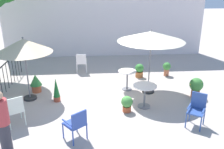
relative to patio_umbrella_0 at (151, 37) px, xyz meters
The scene contains 17 objects.
ground_plane 2.49m from the patio_umbrella_0, 167.25° to the right, with size 60.00×60.00×0.00m, color #B2A499.
villa_facade 5.23m from the patio_umbrella_0, 105.09° to the left, with size 10.64×0.30×5.17m, color white.
patio_umbrella_0 is the anchor object (origin of this frame).
patio_umbrella_1 4.21m from the patio_umbrella_0, behind, with size 1.82×1.82×2.18m.
cafe_table_0 1.74m from the patio_umbrella_0, 159.07° to the left, with size 0.67×0.67×0.75m.
cafe_table_1 1.94m from the patio_umbrella_0, 108.55° to the right, with size 0.75×0.75×0.75m.
patio_chair_0 4.85m from the patio_umbrella_0, 155.13° to the right, with size 0.64×0.65×0.91m.
patio_chair_1 2.88m from the patio_umbrella_0, 69.36° to the right, with size 0.61×0.62×0.95m.
patio_chair_2 4.00m from the patio_umbrella_0, 131.57° to the right, with size 0.66×0.67×0.86m.
patio_chair_3 3.77m from the patio_umbrella_0, 137.40° to the left, with size 0.46×0.46×0.87m.
potted_plant_0 2.33m from the patio_umbrella_0, 18.91° to the right, with size 0.47×0.47×0.71m.
potted_plant_1 2.45m from the patio_umbrella_0, 125.16° to the right, with size 0.36×0.36×0.52m.
potted_plant_3 2.62m from the patio_umbrella_0, 54.72° to the left, with size 0.34×0.34×0.59m.
potted_plant_4 3.68m from the patio_umbrella_0, behind, with size 0.23×0.23×0.83m.
potted_plant_5 2.34m from the patio_umbrella_0, 92.03° to the left, with size 0.37×0.37×0.58m.
potted_plant_6 4.45m from the patio_umbrella_0, behind, with size 0.43×0.43×0.67m.
standing_person 5.27m from the patio_umbrella_0, 142.61° to the right, with size 0.40×0.40×1.58m.
Camera 1 is at (-0.59, -7.80, 3.80)m, focal length 39.26 mm.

